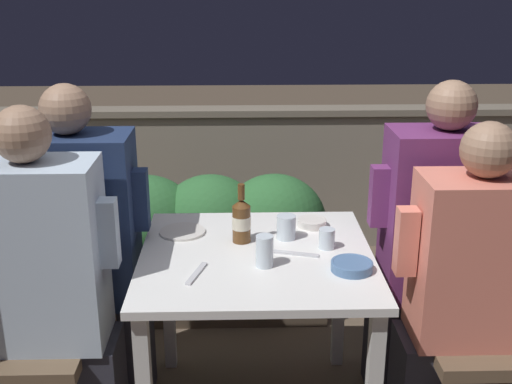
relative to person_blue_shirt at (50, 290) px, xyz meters
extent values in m
cube|color=gray|center=(0.73, 1.90, -0.22)|extent=(9.00, 0.14, 0.88)
cube|color=#706656|center=(0.73, 1.90, 0.23)|extent=(9.00, 0.18, 0.04)
cube|color=white|center=(0.73, 0.14, 0.05)|extent=(0.87, 0.85, 0.03)
cube|color=silver|center=(0.35, 0.52, -0.31)|extent=(0.05, 0.05, 0.70)
cube|color=silver|center=(1.12, 0.52, -0.31)|extent=(0.05, 0.05, 0.70)
cube|color=brown|center=(0.52, 1.01, -0.52)|extent=(1.18, 0.36, 0.28)
ellipsoid|color=#2D6633|center=(0.20, 1.01, -0.16)|extent=(0.53, 0.47, 0.51)
ellipsoid|color=#2D6633|center=(0.52, 1.01, -0.16)|extent=(0.53, 0.47, 0.51)
ellipsoid|color=#2D6633|center=(0.85, 1.01, -0.16)|extent=(0.53, 0.47, 0.51)
cube|color=brown|center=(-0.10, 0.00, -0.22)|extent=(0.44, 0.44, 0.05)
cylinder|color=#47321E|center=(-0.29, 0.19, -0.45)|extent=(0.03, 0.03, 0.42)
cylinder|color=#47321E|center=(0.09, 0.19, -0.45)|extent=(0.03, 0.03, 0.42)
cube|color=silver|center=(-0.03, 0.00, 0.14)|extent=(0.45, 0.26, 0.67)
cube|color=silver|center=(0.22, 0.00, 0.22)|extent=(0.07, 0.07, 0.24)
sphere|color=#99755B|center=(-0.03, 0.00, 0.56)|extent=(0.19, 0.19, 0.19)
cube|color=brown|center=(-0.04, 0.30, -0.22)|extent=(0.44, 0.44, 0.05)
cube|color=brown|center=(-0.23, 0.30, 0.03)|extent=(0.06, 0.44, 0.45)
cylinder|color=#47321E|center=(-0.23, 0.11, -0.45)|extent=(0.03, 0.03, 0.42)
cylinder|color=#47321E|center=(0.16, 0.11, -0.45)|extent=(0.03, 0.03, 0.42)
cylinder|color=#47321E|center=(-0.23, 0.49, -0.45)|extent=(0.03, 0.03, 0.42)
cylinder|color=#47321E|center=(0.16, 0.49, -0.45)|extent=(0.03, 0.03, 0.42)
cube|color=#282833|center=(0.13, 0.30, -0.43)|extent=(0.32, 0.23, 0.47)
cube|color=navy|center=(0.03, 0.30, 0.15)|extent=(0.46, 0.26, 0.68)
cube|color=navy|center=(0.28, 0.30, 0.23)|extent=(0.07, 0.07, 0.24)
sphere|color=#99755B|center=(0.03, 0.30, 0.58)|extent=(0.19, 0.19, 0.19)
cube|color=brown|center=(1.57, -0.02, -0.22)|extent=(0.44, 0.44, 0.05)
cylinder|color=#47321E|center=(1.37, 0.17, -0.45)|extent=(0.03, 0.03, 0.42)
cylinder|color=#47321E|center=(1.76, 0.17, -0.45)|extent=(0.03, 0.03, 0.42)
cube|color=#E07A66|center=(1.50, -0.02, 0.11)|extent=(0.42, 0.26, 0.61)
cube|color=#E07A66|center=(1.25, -0.02, 0.18)|extent=(0.07, 0.07, 0.24)
sphere|color=#99755B|center=(1.50, -0.02, 0.51)|extent=(0.19, 0.19, 0.19)
cube|color=brown|center=(1.54, 0.31, -0.22)|extent=(0.44, 0.44, 0.05)
cube|color=brown|center=(1.73, 0.31, 0.03)|extent=(0.06, 0.44, 0.45)
cylinder|color=#47321E|center=(1.35, 0.12, -0.45)|extent=(0.03, 0.03, 0.42)
cylinder|color=#47321E|center=(1.73, 0.12, -0.45)|extent=(0.03, 0.03, 0.42)
cylinder|color=#47321E|center=(1.35, 0.50, -0.45)|extent=(0.03, 0.03, 0.42)
cylinder|color=#47321E|center=(1.73, 0.50, -0.45)|extent=(0.03, 0.03, 0.42)
cube|color=#282833|center=(1.37, 0.31, -0.43)|extent=(0.31, 0.23, 0.47)
cube|color=#6B2D66|center=(1.47, 0.31, 0.15)|extent=(0.44, 0.26, 0.69)
cube|color=#6B2D66|center=(1.22, 0.31, 0.23)|extent=(0.07, 0.07, 0.24)
sphere|color=#99755B|center=(1.47, 0.31, 0.59)|extent=(0.19, 0.19, 0.19)
cylinder|color=brown|center=(0.68, 0.26, 0.14)|extent=(0.07, 0.07, 0.15)
cylinder|color=beige|center=(0.68, 0.26, 0.15)|extent=(0.07, 0.07, 0.05)
cone|color=brown|center=(0.68, 0.26, 0.23)|extent=(0.07, 0.07, 0.03)
cylinder|color=brown|center=(0.68, 0.26, 0.27)|extent=(0.03, 0.03, 0.06)
cylinder|color=silver|center=(0.44, 0.35, 0.07)|extent=(0.18, 0.18, 0.01)
cylinder|color=silver|center=(0.97, 0.40, 0.08)|extent=(0.12, 0.12, 0.03)
torus|color=silver|center=(0.97, 0.40, 0.09)|extent=(0.12, 0.12, 0.01)
cylinder|color=#4C709E|center=(1.06, -0.01, 0.08)|extent=(0.15, 0.15, 0.03)
torus|color=#4C709E|center=(1.06, -0.01, 0.10)|extent=(0.15, 0.15, 0.01)
cylinder|color=silver|center=(0.76, 0.03, 0.13)|extent=(0.06, 0.06, 0.12)
cylinder|color=silver|center=(0.85, 0.28, 0.12)|extent=(0.08, 0.08, 0.09)
cylinder|color=silver|center=(1.00, 0.18, 0.11)|extent=(0.06, 0.06, 0.08)
cube|color=silver|center=(0.52, -0.03, 0.07)|extent=(0.07, 0.17, 0.01)
cube|color=silver|center=(0.88, 0.13, 0.07)|extent=(0.17, 0.06, 0.01)
camera|label=1|loc=(0.67, -2.04, 1.07)|focal=45.00mm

